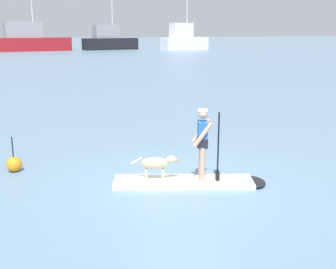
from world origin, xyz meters
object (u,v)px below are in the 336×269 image
moored_boat_far_starboard (184,40)px  marker_buoy (14,164)px  person_paddler (203,139)px  moored_boat_far_port (28,40)px  dog (157,164)px  moored_boat_outer (109,40)px  paddleboard (194,182)px

moored_boat_far_starboard → marker_buoy: size_ratio=13.67×
person_paddler → moored_boat_far_port: (-1.19, 66.19, 0.72)m
moored_boat_far_port → dog: bearing=-89.8°
moored_boat_far_port → marker_buoy: size_ratio=15.24×
person_paddler → moored_boat_far_port: 66.21m
moored_boat_far_starboard → marker_buoy: 65.87m
dog → moored_boat_far_port: size_ratio=0.08×
person_paddler → moored_boat_outer: bearing=79.5°
marker_buoy → dog: bearing=-33.8°
moored_boat_outer → marker_buoy: size_ratio=13.15×
moored_boat_outer → marker_buoy: 66.62m
moored_boat_far_port → moored_boat_outer: (13.56, 0.71, -0.14)m
person_paddler → moored_boat_far_starboard: size_ratio=0.14×
person_paddler → marker_buoy: (-3.91, 2.32, -0.84)m
paddleboard → moored_boat_far_port: 66.16m
person_paddler → moored_boat_far_port: moored_boat_far_port is taller
moored_boat_outer → moored_boat_far_starboard: moored_boat_far_starboard is taller
moored_boat_far_port → moored_boat_outer: 13.58m
marker_buoy → person_paddler: bearing=-30.7°
dog → moored_boat_outer: 67.90m
dog → moored_boat_far_starboard: (25.37, 61.43, 1.27)m
dog → moored_boat_outer: size_ratio=0.09×
moored_boat_far_port → marker_buoy: bearing=-92.4°
dog → moored_boat_far_port: bearing=90.2°
paddleboard → moored_boat_far_port: bearing=90.9°
moored_boat_far_port → paddleboard: bearing=-89.1°
paddleboard → person_paddler: (0.18, -0.06, 0.98)m
moored_boat_outer → marker_buoy: (-16.29, -64.58, -1.43)m
paddleboard → dog: (-0.76, 0.27, 0.42)m
paddleboard → marker_buoy: bearing=148.8°
person_paddler → moored_boat_far_starboard: bearing=68.4°
person_paddler → dog: 1.14m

